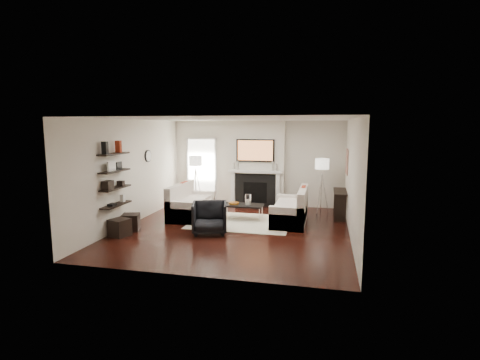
% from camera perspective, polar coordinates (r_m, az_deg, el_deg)
% --- Properties ---
extents(room_envelope, '(6.00, 6.00, 6.00)m').
position_cam_1_polar(room_envelope, '(9.08, -0.85, 0.72)').
color(room_envelope, black).
rests_on(room_envelope, ground).
extents(chimney_breast, '(1.80, 0.25, 2.70)m').
position_cam_1_polar(chimney_breast, '(11.87, 2.48, 2.49)').
color(chimney_breast, silver).
rests_on(chimney_breast, floor).
extents(fireplace_surround, '(1.30, 0.02, 1.04)m').
position_cam_1_polar(fireplace_surround, '(11.85, 2.33, -1.57)').
color(fireplace_surround, black).
rests_on(fireplace_surround, floor).
extents(firebox, '(0.75, 0.02, 0.65)m').
position_cam_1_polar(firebox, '(11.86, 2.33, -1.90)').
color(firebox, black).
rests_on(firebox, floor).
extents(mantel_pilaster_l, '(0.12, 0.08, 1.10)m').
position_cam_1_polar(mantel_pilaster_l, '(11.97, -1.08, -1.32)').
color(mantel_pilaster_l, white).
rests_on(mantel_pilaster_l, floor).
extents(mantel_pilaster_r, '(0.12, 0.08, 1.10)m').
position_cam_1_polar(mantel_pilaster_r, '(11.71, 5.77, -1.57)').
color(mantel_pilaster_r, white).
rests_on(mantel_pilaster_r, floor).
extents(mantel_shelf, '(1.70, 0.18, 0.07)m').
position_cam_1_polar(mantel_shelf, '(11.72, 2.30, 1.29)').
color(mantel_shelf, white).
rests_on(mantel_shelf, chimney_breast).
extents(tv_body, '(1.20, 0.06, 0.70)m').
position_cam_1_polar(tv_body, '(11.68, 2.34, 4.52)').
color(tv_body, black).
rests_on(tv_body, chimney_breast).
extents(tv_screen, '(1.10, 0.00, 0.62)m').
position_cam_1_polar(tv_screen, '(11.65, 2.32, 4.51)').
color(tv_screen, '#BF723F').
rests_on(tv_screen, tv_body).
extents(candlestick_l_tall, '(0.04, 0.04, 0.30)m').
position_cam_1_polar(candlestick_l_tall, '(11.82, -0.31, 2.26)').
color(candlestick_l_tall, silver).
rests_on(candlestick_l_tall, mantel_shelf).
extents(candlestick_l_short, '(0.04, 0.04, 0.24)m').
position_cam_1_polar(candlestick_l_short, '(11.85, -0.92, 2.13)').
color(candlestick_l_short, silver).
rests_on(candlestick_l_short, mantel_shelf).
extents(candlestick_r_tall, '(0.04, 0.04, 0.30)m').
position_cam_1_polar(candlestick_r_tall, '(11.62, 4.99, 2.12)').
color(candlestick_r_tall, silver).
rests_on(candlestick_r_tall, mantel_shelf).
extents(candlestick_r_short, '(0.04, 0.04, 0.24)m').
position_cam_1_polar(candlestick_r_short, '(11.60, 5.62, 1.95)').
color(candlestick_r_short, silver).
rests_on(candlestick_r_short, mantel_shelf).
extents(hallway_panel, '(0.90, 0.02, 2.10)m').
position_cam_1_polar(hallway_panel, '(12.47, -5.83, 1.35)').
color(hallway_panel, white).
rests_on(hallway_panel, floor).
extents(door_trim_l, '(0.06, 0.06, 2.16)m').
position_cam_1_polar(door_trim_l, '(12.62, -7.92, 1.39)').
color(door_trim_l, white).
rests_on(door_trim_l, floor).
extents(door_trim_r, '(0.06, 0.06, 2.16)m').
position_cam_1_polar(door_trim_r, '(12.31, -3.74, 1.28)').
color(door_trim_r, white).
rests_on(door_trim_r, floor).
extents(door_trim_top, '(1.02, 0.06, 0.06)m').
position_cam_1_polar(door_trim_top, '(12.37, -5.93, 6.31)').
color(door_trim_top, white).
rests_on(door_trim_top, wall_back).
extents(rug, '(2.60, 2.00, 0.01)m').
position_cam_1_polar(rug, '(10.01, 0.14, -6.41)').
color(rug, beige).
rests_on(rug, floor).
extents(loveseat_left_base, '(0.85, 1.80, 0.42)m').
position_cam_1_polar(loveseat_left_base, '(10.63, -7.37, -4.48)').
color(loveseat_left_base, silver).
rests_on(loveseat_left_base, floor).
extents(loveseat_left_back, '(0.18, 1.80, 0.80)m').
position_cam_1_polar(loveseat_left_back, '(10.68, -9.08, -2.72)').
color(loveseat_left_back, silver).
rests_on(loveseat_left_back, floor).
extents(loveseat_left_arm_n, '(0.85, 0.18, 0.60)m').
position_cam_1_polar(loveseat_left_arm_n, '(9.87, -9.01, -4.96)').
color(loveseat_left_arm_n, silver).
rests_on(loveseat_left_arm_n, floor).
extents(loveseat_left_arm_s, '(0.85, 0.18, 0.60)m').
position_cam_1_polar(loveseat_left_arm_s, '(11.36, -5.95, -3.17)').
color(loveseat_left_arm_s, silver).
rests_on(loveseat_left_arm_s, floor).
extents(loveseat_left_cushion, '(0.63, 1.44, 0.10)m').
position_cam_1_polar(loveseat_left_cushion, '(10.56, -7.14, -3.12)').
color(loveseat_left_cushion, silver).
rests_on(loveseat_left_cushion, loveseat_left_base).
extents(pillow_left_orange, '(0.10, 0.42, 0.42)m').
position_cam_1_polar(pillow_left_orange, '(10.92, -8.52, -1.38)').
color(pillow_left_orange, maroon).
rests_on(pillow_left_orange, loveseat_left_cushion).
extents(pillow_left_charcoal, '(0.10, 0.40, 0.40)m').
position_cam_1_polar(pillow_left_charcoal, '(10.38, -9.73, -1.97)').
color(pillow_left_charcoal, black).
rests_on(pillow_left_charcoal, loveseat_left_cushion).
extents(loveseat_right_base, '(0.85, 1.80, 0.42)m').
position_cam_1_polar(loveseat_right_base, '(10.00, 7.56, -5.29)').
color(loveseat_right_base, silver).
rests_on(loveseat_right_base, floor).
extents(loveseat_right_back, '(0.18, 1.80, 0.80)m').
position_cam_1_polar(loveseat_right_back, '(9.91, 9.52, -3.59)').
color(loveseat_right_back, silver).
rests_on(loveseat_right_back, floor).
extents(loveseat_right_arm_n, '(0.85, 0.18, 0.60)m').
position_cam_1_polar(loveseat_right_arm_n, '(9.20, 7.08, -5.91)').
color(loveseat_right_arm_n, silver).
rests_on(loveseat_right_arm_n, floor).
extents(loveseat_right_arm_s, '(0.85, 0.18, 0.60)m').
position_cam_1_polar(loveseat_right_arm_s, '(10.77, 7.98, -3.83)').
color(loveseat_right_arm_s, silver).
rests_on(loveseat_right_arm_s, floor).
extents(loveseat_right_cushion, '(0.63, 1.44, 0.10)m').
position_cam_1_polar(loveseat_right_cushion, '(9.95, 7.30, -3.82)').
color(loveseat_right_cushion, silver).
rests_on(loveseat_right_cushion, loveseat_right_base).
extents(pillow_right_orange, '(0.10, 0.42, 0.42)m').
position_cam_1_polar(pillow_right_orange, '(10.16, 9.66, -2.12)').
color(pillow_right_orange, maroon).
rests_on(pillow_right_orange, loveseat_right_cushion).
extents(pillow_right_charcoal, '(0.10, 0.40, 0.40)m').
position_cam_1_polar(pillow_right_charcoal, '(9.58, 9.44, -2.82)').
color(pillow_right_charcoal, black).
rests_on(pillow_right_charcoal, loveseat_right_cushion).
extents(coffee_table, '(1.10, 0.55, 0.04)m').
position_cam_1_polar(coffee_table, '(10.20, 0.42, -3.86)').
color(coffee_table, black).
rests_on(coffee_table, floor).
extents(coffee_leg_nw, '(0.02, 0.02, 0.38)m').
position_cam_1_polar(coffee_leg_nw, '(10.16, -2.62, -5.14)').
color(coffee_leg_nw, silver).
rests_on(coffee_leg_nw, floor).
extents(coffee_leg_ne, '(0.02, 0.02, 0.38)m').
position_cam_1_polar(coffee_leg_ne, '(9.94, 2.97, -5.44)').
color(coffee_leg_ne, silver).
rests_on(coffee_leg_ne, floor).
extents(coffee_leg_sw, '(0.02, 0.02, 0.38)m').
position_cam_1_polar(coffee_leg_sw, '(10.57, -1.98, -4.60)').
color(coffee_leg_sw, silver).
rests_on(coffee_leg_sw, floor).
extents(coffee_leg_se, '(0.02, 0.02, 0.38)m').
position_cam_1_polar(coffee_leg_se, '(10.36, 3.39, -4.87)').
color(coffee_leg_se, silver).
rests_on(coffee_leg_se, floor).
extents(hurricane_glass, '(0.17, 0.17, 0.30)m').
position_cam_1_polar(hurricane_glass, '(10.13, 1.25, -3.02)').
color(hurricane_glass, white).
rests_on(hurricane_glass, coffee_table).
extents(hurricane_candle, '(0.10, 0.10, 0.15)m').
position_cam_1_polar(hurricane_candle, '(10.15, 1.25, -3.38)').
color(hurricane_candle, white).
rests_on(hurricane_candle, coffee_table).
extents(copper_bowl, '(0.28, 0.28, 0.05)m').
position_cam_1_polar(copper_bowl, '(10.25, -0.95, -3.55)').
color(copper_bowl, '#C06F20').
rests_on(copper_bowl, coffee_table).
extents(armchair, '(0.98, 0.94, 0.82)m').
position_cam_1_polar(armchair, '(8.97, -4.67, -5.51)').
color(armchair, black).
rests_on(armchair, floor).
extents(lamp_left_post, '(0.02, 0.02, 1.20)m').
position_cam_1_polar(lamp_left_post, '(11.97, -6.73, -1.13)').
color(lamp_left_post, silver).
rests_on(lamp_left_post, floor).
extents(lamp_left_shade, '(0.40, 0.40, 0.30)m').
position_cam_1_polar(lamp_left_shade, '(11.87, -6.80, 2.93)').
color(lamp_left_shade, white).
rests_on(lamp_left_shade, lamp_left_post).
extents(lamp_left_leg_a, '(0.25, 0.02, 1.23)m').
position_cam_1_polar(lamp_left_leg_a, '(11.94, -6.23, -1.15)').
color(lamp_left_leg_a, silver).
rests_on(lamp_left_leg_a, floor).
extents(lamp_left_leg_b, '(0.14, 0.22, 1.23)m').
position_cam_1_polar(lamp_left_leg_b, '(12.08, -6.82, -1.05)').
color(lamp_left_leg_b, silver).
rests_on(lamp_left_leg_b, floor).
extents(lamp_left_leg_c, '(0.14, 0.22, 1.23)m').
position_cam_1_polar(lamp_left_leg_c, '(11.90, -7.13, -1.19)').
color(lamp_left_leg_c, silver).
rests_on(lamp_left_leg_c, floor).
extents(lamp_right_post, '(0.02, 0.02, 1.20)m').
position_cam_1_polar(lamp_right_post, '(11.21, 12.27, -1.90)').
color(lamp_right_post, silver).
rests_on(lamp_right_post, floor).
extents(lamp_right_shade, '(0.40, 0.40, 0.30)m').
position_cam_1_polar(lamp_right_shade, '(11.10, 12.40, 2.42)').
color(lamp_right_shade, white).
rests_on(lamp_right_shade, lamp_right_post).
extents(lamp_right_leg_a, '(0.25, 0.02, 1.23)m').
position_cam_1_polar(lamp_right_leg_a, '(11.21, 12.83, -1.92)').
color(lamp_right_leg_a, silver).
rests_on(lamp_right_leg_a, floor).
extents(lamp_right_leg_b, '(0.14, 0.22, 1.23)m').
position_cam_1_polar(lamp_right_leg_b, '(11.31, 12.00, -1.81)').
color(lamp_right_leg_b, silver).
rests_on(lamp_right_leg_b, floor).
extents(lamp_right_leg_c, '(0.14, 0.22, 1.23)m').
position_cam_1_polar(lamp_right_leg_c, '(11.12, 11.98, -1.98)').
color(lamp_right_leg_c, silver).
rests_on(lamp_right_leg_c, floor).
extents(console_top, '(0.35, 1.20, 0.04)m').
position_cam_1_polar(console_top, '(10.78, 15.02, -1.70)').
color(console_top, black).
rests_on(console_top, floor).
extents(console_leg_n, '(0.30, 0.04, 0.71)m').
position_cam_1_polar(console_leg_n, '(10.31, 15.04, -4.27)').
color(console_leg_n, black).
rests_on(console_leg_n, floor).
extents(console_leg_s, '(0.30, 0.04, 0.71)m').
position_cam_1_polar(console_leg_s, '(11.38, 14.86, -3.09)').
color(console_leg_s, black).
rests_on(console_leg_s, floor).
extents(wall_art, '(0.03, 0.70, 0.70)m').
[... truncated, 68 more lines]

